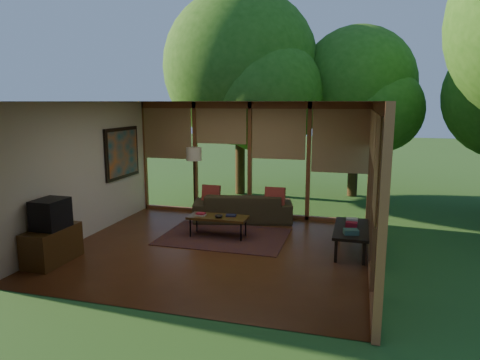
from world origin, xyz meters
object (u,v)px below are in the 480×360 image
(coffee_table, at_px, (218,218))
(media_cabinet, at_px, (52,245))
(floor_lamp, at_px, (194,158))
(television, at_px, (51,214))
(sofa, at_px, (243,207))
(side_console, at_px, (351,230))

(coffee_table, bearing_deg, media_cabinet, -137.36)
(floor_lamp, bearing_deg, media_cabinet, -110.05)
(television, height_order, floor_lamp, floor_lamp)
(sofa, xyz_separation_m, television, (-2.42, -3.37, 0.53))
(sofa, height_order, floor_lamp, floor_lamp)
(floor_lamp, bearing_deg, side_console, -22.73)
(coffee_table, bearing_deg, side_console, -4.40)
(television, distance_m, coffee_table, 3.10)
(sofa, distance_m, side_console, 2.85)
(coffee_table, bearing_deg, sofa, 82.36)
(media_cabinet, height_order, floor_lamp, floor_lamp)
(media_cabinet, height_order, side_console, media_cabinet)
(media_cabinet, xyz_separation_m, side_console, (4.87, 1.89, 0.11))
(television, relative_size, floor_lamp, 0.33)
(sofa, bearing_deg, floor_lamp, -15.71)
(media_cabinet, relative_size, television, 1.82)
(sofa, distance_m, coffee_table, 1.29)
(sofa, xyz_separation_m, coffee_table, (-0.17, -1.28, 0.07))
(television, bearing_deg, media_cabinet, 180.00)
(television, height_order, coffee_table, television)
(media_cabinet, distance_m, side_console, 5.22)
(coffee_table, xyz_separation_m, side_console, (2.60, -0.20, 0.02))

